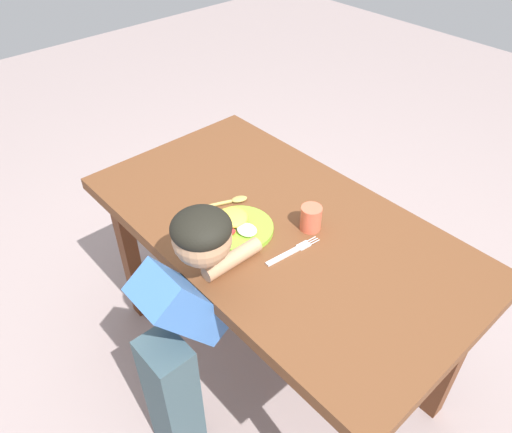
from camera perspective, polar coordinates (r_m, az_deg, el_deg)
The scene contains 7 objects.
ground_plane at distance 2.12m, azimuth 2.06°, elevation -15.86°, with size 8.00×8.00×0.00m, color gray.
dining_table at distance 1.64m, azimuth 2.57°, elevation -3.09°, with size 1.32×0.73×0.73m.
plate at distance 1.54m, azimuth -2.13°, elevation -1.09°, with size 0.22×0.22×0.05m.
fork at distance 1.48m, azimuth 4.19°, elevation -4.16°, with size 0.04×0.20×0.01m.
spoon at distance 1.65m, azimuth -3.30°, elevation 1.75°, with size 0.09×0.18×0.02m.
drinking_cup at distance 1.54m, azimuth 6.46°, elevation -0.18°, with size 0.07×0.07×0.08m, color #EA6346.
person at distance 1.50m, azimuth -8.54°, elevation -13.80°, with size 0.16×0.43×0.97m.
Camera 1 is at (0.84, -0.86, 1.75)m, focal length 34.07 mm.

